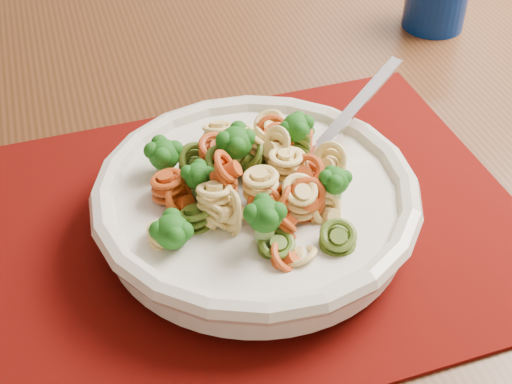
{
  "coord_description": "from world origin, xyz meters",
  "views": [
    {
      "loc": [
        -0.77,
        -1.26,
        1.13
      ],
      "look_at": [
        -0.74,
        -0.83,
        0.76
      ],
      "focal_mm": 50.0,
      "sensor_mm": 36.0,
      "label": 1
    }
  ],
  "objects": [
    {
      "name": "placemat",
      "position": [
        -0.75,
        -0.83,
        0.72
      ],
      "size": [
        0.54,
        0.46,
        0.0
      ],
      "primitive_type": "cube",
      "rotation": [
        0.0,
        0.0,
        0.26
      ],
      "color": "#4F0503",
      "rests_on": "dining_table"
    },
    {
      "name": "fork",
      "position": [
        -0.7,
        -0.81,
        0.76
      ],
      "size": [
        0.15,
        0.14,
        0.08
      ],
      "primitive_type": null,
      "rotation": [
        0.0,
        -0.35,
        0.75
      ],
      "color": "silver",
      "rests_on": "pasta_bowl"
    },
    {
      "name": "dining_table",
      "position": [
        -0.76,
        -0.79,
        0.63
      ],
      "size": [
        1.71,
        1.31,
        0.72
      ],
      "rotation": [
        0.0,
        0.0,
        0.23
      ],
      "color": "#4B2815",
      "rests_on": "ground"
    },
    {
      "name": "pasta_broccoli_heap",
      "position": [
        -0.74,
        -0.83,
        0.76
      ],
      "size": [
        0.23,
        0.23,
        0.06
      ],
      "primitive_type": null,
      "color": "#DDC16D",
      "rests_on": "pasta_bowl"
    },
    {
      "name": "pasta_bowl",
      "position": [
        -0.74,
        -0.83,
        0.75
      ],
      "size": [
        0.27,
        0.27,
        0.05
      ],
      "color": "beige",
      "rests_on": "placemat"
    }
  ]
}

